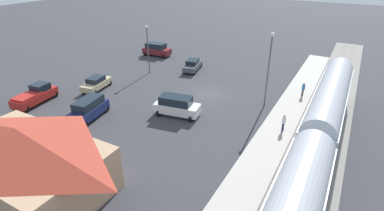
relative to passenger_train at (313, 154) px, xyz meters
name	(u,v)px	position (x,y,z in m)	size (l,w,h in m)	color
ground_plane	(209,94)	(14.00, -11.57, -2.86)	(200.00, 200.00, 0.00)	#38383D
railway_track	(326,119)	(0.00, -11.57, -2.76)	(4.80, 70.00, 0.30)	gray
platform	(289,110)	(4.00, -11.57, -2.71)	(3.20, 46.00, 0.30)	#B7B2A8
passenger_train	(313,154)	(0.00, 0.00, 0.00)	(2.93, 35.86, 4.98)	#ADB2BC
station_building	(23,158)	(18.00, 10.42, -0.14)	(12.69, 7.92, 5.23)	tan
pedestrian_on_platform	(303,88)	(3.41, -16.04, -1.58)	(0.36, 0.36, 1.71)	#333338
pedestrian_waiting_far	(284,122)	(3.49, -6.62, -1.58)	(0.36, 0.36, 1.71)	#23284C
sedan_tan	(96,83)	(27.48, -5.74, -1.98)	(2.56, 4.74, 1.74)	#C6B284
suv_white	(177,106)	(14.56, -4.77, -1.71)	(5.15, 2.99, 2.22)	white
pickup_red	(35,95)	(30.72, 0.78, -1.83)	(2.68, 5.62, 2.14)	red
suv_navy	(89,109)	(22.39, 0.40, -1.71)	(2.77, 5.16, 2.22)	navy
sedan_charcoal	(193,65)	(20.04, -18.24, -1.98)	(2.73, 4.78, 1.74)	#47494F
suv_maroon	(156,49)	(29.33, -21.95, -1.71)	(5.03, 2.68, 2.22)	maroon
light_pole_near_platform	(269,62)	(6.80, -11.55, 2.48)	(0.44, 0.44, 8.60)	#515156
light_pole_lot_center	(148,43)	(25.17, -14.15, 1.65)	(0.44, 0.44, 7.07)	#515156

